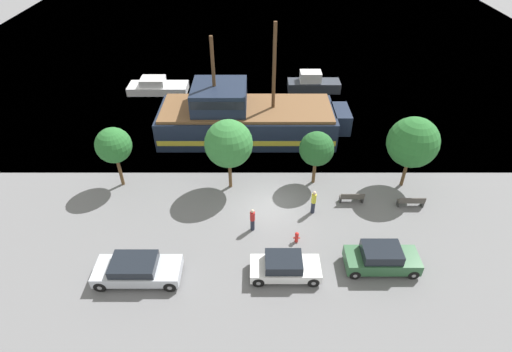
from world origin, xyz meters
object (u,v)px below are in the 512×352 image
object	(u,v)px
pirate_ship	(244,118)
pedestrian_walking_far	(313,202)
fire_hydrant	(296,237)
moored_boat_dockside	(157,87)
moored_boat_outer	(312,84)
parked_car_curb_rear	(284,267)
bench_promenade_west	(411,201)
pedestrian_walking_near	(252,220)
parked_car_curb_mid	(137,270)
parked_car_curb_front	(381,258)
bench_promenade_east	(351,197)

from	to	relation	value
pirate_ship	pedestrian_walking_far	world-z (taller)	pirate_ship
fire_hydrant	moored_boat_dockside	bearing A→B (deg)	120.88
moored_boat_outer	parked_car_curb_rear	distance (m)	24.83
fire_hydrant	parked_car_curb_rear	bearing A→B (deg)	-109.16
bench_promenade_west	pedestrian_walking_near	world-z (taller)	pedestrian_walking_near
pirate_ship	parked_car_curb_mid	bearing A→B (deg)	-110.05
moored_boat_dockside	parked_car_curb_rear	size ratio (longest dim) A/B	1.54
moored_boat_outer	fire_hydrant	distance (m)	22.12
parked_car_curb_mid	fire_hydrant	distance (m)	9.58
parked_car_curb_rear	fire_hydrant	size ratio (longest dim) A/B	5.17
moored_boat_dockside	parked_car_curb_mid	distance (m)	24.60
bench_promenade_west	parked_car_curb_mid	bearing A→B (deg)	-160.57
parked_car_curb_front	bench_promenade_east	size ratio (longest dim) A/B	2.53
parked_car_curb_rear	pedestrian_walking_far	distance (m)	5.74
moored_boat_dockside	parked_car_curb_mid	xyz separation A→B (m)	(3.71, -24.32, 0.12)
fire_hydrant	pedestrian_walking_near	distance (m)	2.97
parked_car_curb_front	bench_promenade_east	distance (m)	5.82
pirate_ship	bench_promenade_east	bearing A→B (deg)	-49.96
parked_car_curb_mid	pedestrian_walking_far	world-z (taller)	pedestrian_walking_far
parked_car_curb_mid	pedestrian_walking_far	distance (m)	11.83
pedestrian_walking_near	moored_boat_outer	bearing A→B (deg)	73.37
bench_promenade_east	moored_boat_dockside	bearing A→B (deg)	133.67
parked_car_curb_mid	pedestrian_walking_far	bearing A→B (deg)	27.74
moored_boat_dockside	bench_promenade_east	distance (m)	24.60
moored_boat_dockside	pedestrian_walking_near	bearing A→B (deg)	-63.65
moored_boat_dockside	parked_car_curb_rear	xyz separation A→B (m)	(11.96, -24.11, 0.10)
bench_promenade_west	pedestrian_walking_far	world-z (taller)	pedestrian_walking_far
parked_car_curb_front	parked_car_curb_rear	size ratio (longest dim) A/B	1.06
parked_car_curb_rear	bench_promenade_west	size ratio (longest dim) A/B	2.21
parked_car_curb_front	parked_car_curb_mid	distance (m)	13.84
moored_boat_dockside	fire_hydrant	size ratio (longest dim) A/B	7.97
pirate_ship	moored_boat_outer	distance (m)	11.46
parked_car_curb_mid	pedestrian_walking_near	size ratio (longest dim) A/B	2.84
pirate_ship	bench_promenade_west	bearing A→B (deg)	-39.31
pedestrian_walking_near	pedestrian_walking_far	size ratio (longest dim) A/B	0.93
pirate_ship	parked_car_curb_front	size ratio (longest dim) A/B	3.86
bench_promenade_east	pedestrian_walking_near	distance (m)	7.37
bench_promenade_east	pedestrian_walking_far	bearing A→B (deg)	-160.07
moored_boat_outer	bench_promenade_east	size ratio (longest dim) A/B	3.29
parked_car_curb_front	parked_car_curb_rear	world-z (taller)	parked_car_curb_front
pirate_ship	parked_car_curb_rear	distance (m)	15.61
pirate_ship	moored_boat_dockside	size ratio (longest dim) A/B	2.64
moored_boat_dockside	bench_promenade_east	xyz separation A→B (m)	(16.99, -17.79, -0.14)
pedestrian_walking_near	parked_car_curb_front	bearing A→B (deg)	-22.95
moored_boat_outer	parked_car_curb_front	bearing A→B (deg)	-87.13
moored_boat_outer	pedestrian_walking_near	xyz separation A→B (m)	(-6.20, -20.77, 0.08)
moored_boat_dockside	parked_car_curb_rear	world-z (taller)	moored_boat_dockside
moored_boat_dockside	moored_boat_outer	world-z (taller)	moored_boat_outer
bench_promenade_west	pedestrian_walking_near	distance (m)	11.07
parked_car_curb_front	fire_hydrant	world-z (taller)	parked_car_curb_front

